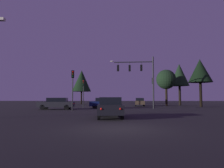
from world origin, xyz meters
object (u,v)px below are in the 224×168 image
traffic_light_corner_left (83,88)px  traffic_light_corner_right (153,87)px  car_nearside_lane (110,107)px  tree_center_horizon (82,81)px  car_crossing_right (105,103)px  tree_behind_sign (166,80)px  traffic_signal_mast_arm (140,73)px  traffic_light_median (73,82)px  car_crossing_left (57,103)px  tree_right_cluster (200,71)px  car_far_lane (140,102)px  tree_left_far (179,75)px

traffic_light_corner_left → traffic_light_corner_right: traffic_light_corner_right is taller
car_nearside_lane → tree_center_horizon: tree_center_horizon is taller
traffic_light_corner_left → car_crossing_right: (3.51, -2.03, -2.25)m
traffic_light_corner_right → tree_behind_sign: 8.21m
traffic_signal_mast_arm → traffic_light_corner_right: size_ratio=1.58×
car_nearside_lane → traffic_light_median: bearing=117.8°
car_crossing_left → tree_right_cluster: 24.26m
traffic_light_median → car_crossing_right: 7.03m
traffic_light_corner_right → car_crossing_right: traffic_light_corner_right is taller
traffic_light_corner_right → tree_behind_sign: tree_behind_sign is taller
car_crossing_right → tree_center_horizon: size_ratio=0.55×
car_far_lane → tree_behind_sign: size_ratio=0.65×
car_far_lane → tree_right_cluster: 11.81m
traffic_light_corner_left → traffic_light_corner_right: 10.87m
car_far_lane → traffic_light_median: bearing=-123.5°
car_crossing_left → traffic_signal_mast_arm: bearing=11.9°
tree_behind_sign → tree_center_horizon: (-18.04, 10.65, 0.69)m
tree_left_far → tree_right_cluster: bearing=-82.0°
traffic_signal_mast_arm → tree_behind_sign: (6.18, 10.40, -0.01)m
traffic_light_corner_left → tree_center_horizon: bearing=100.6°
traffic_light_median → tree_left_far: tree_left_far is taller
car_nearside_lane → car_far_lane: bearing=78.5°
car_far_lane → tree_center_horizon: (-12.90, 11.30, 4.91)m
tree_center_horizon → traffic_light_corner_left: bearing=-79.4°
car_crossing_left → traffic_light_corner_left: bearing=62.5°
tree_behind_sign → tree_center_horizon: size_ratio=0.83×
car_crossing_right → car_far_lane: (5.96, 8.99, -0.00)m
car_crossing_right → tree_center_horizon: 21.99m
traffic_signal_mast_arm → tree_center_horizon: (-11.86, 21.05, 0.68)m
car_far_lane → tree_center_horizon: 17.83m
traffic_signal_mast_arm → traffic_light_median: traffic_signal_mast_arm is taller
car_crossing_right → car_far_lane: size_ratio=1.03×
traffic_signal_mast_arm → tree_behind_sign: 12.10m
traffic_light_corner_left → traffic_light_corner_right: size_ratio=0.93×
traffic_signal_mast_arm → car_far_lane: traffic_signal_mast_arm is taller
car_crossing_right → tree_left_far: tree_left_far is taller
tree_left_far → tree_center_horizon: bearing=162.4°
tree_right_cluster → traffic_light_corner_left: bearing=-170.0°
traffic_light_corner_left → car_nearside_lane: bearing=-74.2°
tree_left_far → car_far_lane: bearing=-153.4°
traffic_light_median → car_nearside_lane: (4.76, -9.03, -2.57)m
traffic_light_corner_left → tree_behind_sign: (14.61, 7.60, 1.97)m
traffic_light_corner_right → traffic_light_median: (-10.94, -8.01, 0.09)m
traffic_light_median → tree_right_cluster: 22.50m
traffic_light_corner_left → tree_left_far: size_ratio=0.50×
traffic_light_corner_right → car_crossing_right: bearing=-160.9°
traffic_light_corner_right → tree_right_cluster: tree_right_cluster is taller
car_far_lane → tree_right_cluster: tree_right_cluster is taller
traffic_light_corner_right → tree_left_far: tree_left_far is taller
traffic_light_median → car_far_lane: bearing=56.5°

